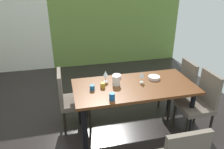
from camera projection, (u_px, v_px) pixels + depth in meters
ground_plane at (105, 137)px, 3.27m from camera, size 5.22×6.01×0.02m
back_panel_interior at (7, 18)px, 4.99m from camera, size 1.86×0.10×2.61m
garden_window_panel at (117, 14)px, 5.54m from camera, size 3.36×0.10×2.61m
dining_table at (134, 91)px, 3.17m from camera, size 1.74×0.84×0.76m
chair_left_far at (70, 97)px, 3.28m from camera, size 0.44×0.44×0.95m
chair_right_far at (180, 85)px, 3.67m from camera, size 0.44×0.44×0.92m
chair_right_near at (200, 101)px, 3.18m from camera, size 0.44×0.44×0.96m
wine_glass_west at (106, 74)px, 3.20m from camera, size 0.08×0.08×0.17m
wine_glass_left at (142, 75)px, 3.18m from camera, size 0.07×0.07×0.17m
serving_bowl_north at (154, 78)px, 3.32m from camera, size 0.18×0.18×0.04m
serving_bowl_near_shelf at (117, 76)px, 3.36m from camera, size 0.13×0.13×0.05m
cup_front at (103, 85)px, 3.06m from camera, size 0.07×0.07×0.07m
cup_south at (92, 88)px, 2.99m from camera, size 0.07×0.07×0.07m
cup_near_window at (112, 96)px, 2.76m from camera, size 0.07×0.07×0.09m
pitcher_east at (116, 80)px, 3.11m from camera, size 0.13×0.11×0.15m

